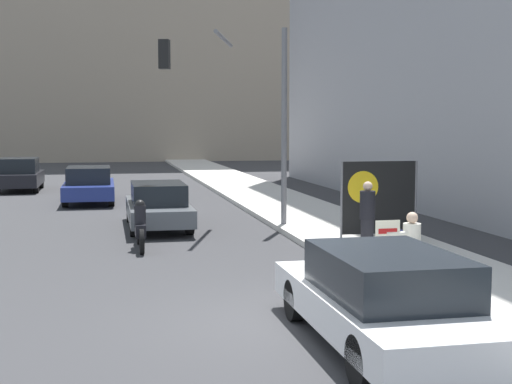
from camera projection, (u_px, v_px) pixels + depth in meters
name	position (u px, v px, depth m)	size (l,w,h in m)	color
ground_plane	(292.00, 322.00, 10.98)	(160.00, 160.00, 0.00)	#38383A
sidewalk_curb	(284.00, 205.00, 26.34)	(3.34, 90.00, 0.16)	beige
seated_protester	(412.00, 242.00, 13.56)	(0.97, 0.77, 1.22)	#474C56
jogger_on_sidewalk	(367.00, 218.00, 15.72)	(0.34, 0.34, 1.64)	black
protest_banner	(378.00, 197.00, 18.18)	(2.07, 0.06, 1.96)	slate
traffic_light_pole	(238.00, 91.00, 20.56)	(3.61, 3.37, 5.64)	slate
parked_car_curbside	(384.00, 298.00, 9.70)	(1.88, 4.78, 1.35)	white
car_on_road_nearest	(158.00, 205.00, 20.88)	(1.74, 4.70, 1.35)	#565B60
car_on_road_midblock	(89.00, 185.00, 27.76)	(1.90, 4.69, 1.42)	navy
car_on_road_distant	(20.00, 175.00, 32.71)	(1.87, 4.12, 1.52)	black
motorcycle_on_road	(140.00, 228.00, 17.38)	(0.28, 2.04, 1.22)	black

